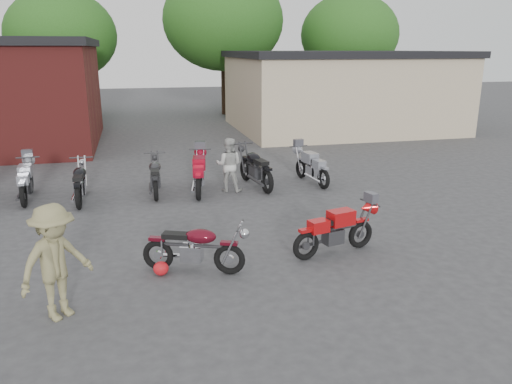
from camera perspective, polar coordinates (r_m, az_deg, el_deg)
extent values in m
plane|color=#37373A|center=(9.30, -3.36, -8.58)|extent=(90.00, 90.00, 0.00)
cube|color=tan|center=(25.46, 9.49, 11.06)|extent=(10.00, 8.00, 3.50)
ellipsoid|color=red|center=(9.10, -10.81, -8.57)|extent=(0.35, 0.35, 0.25)
imported|color=#BABBB6|center=(13.93, -3.12, 3.12)|extent=(0.90, 0.80, 1.52)
imported|color=#888054|center=(7.88, -21.93, -7.46)|extent=(1.30, 1.23, 1.77)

